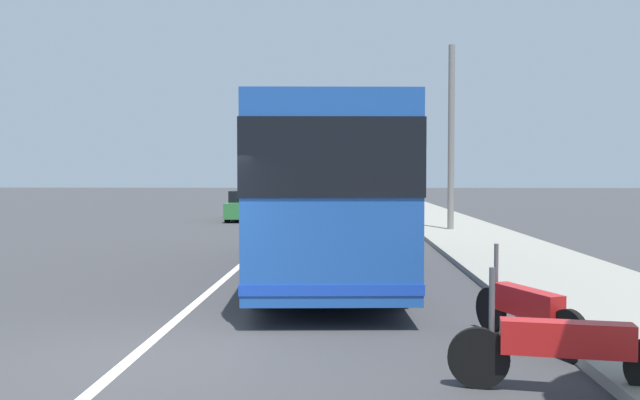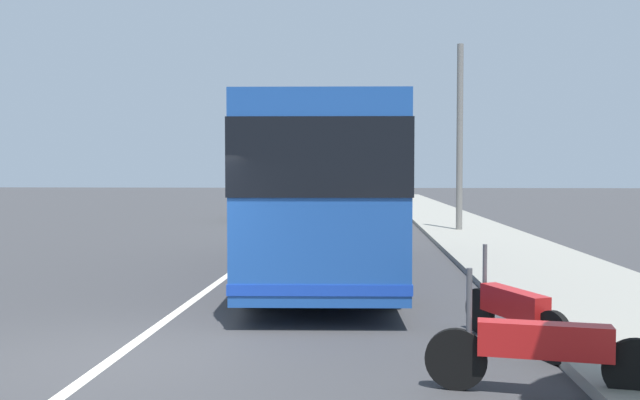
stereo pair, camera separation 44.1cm
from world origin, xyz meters
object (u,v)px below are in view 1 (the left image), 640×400
object	(u,v)px
car_side_street	(274,200)
car_oncoming	(248,206)
car_ahead_same_lane	(337,192)
motorcycle_mid_row	(565,347)
motorcycle_nearest_curb	(526,309)
coach_bus	(324,186)
utility_pole	(451,139)

from	to	relation	value
car_side_street	car_oncoming	bearing A→B (deg)	-5.25
car_side_street	car_ahead_same_lane	distance (m)	17.96
motorcycle_mid_row	car_side_street	world-z (taller)	car_side_street
motorcycle_nearest_curb	car_oncoming	size ratio (longest dim) A/B	0.45
motorcycle_mid_row	car_side_street	xyz separation A→B (m)	(35.15, 6.80, 0.19)
car_side_street	car_ahead_same_lane	world-z (taller)	same
coach_bus	car_side_street	size ratio (longest dim) A/B	2.40
coach_bus	car_ahead_same_lane	size ratio (longest dim) A/B	2.42
motorcycle_mid_row	utility_pole	distance (m)	19.19
motorcycle_nearest_curb	utility_pole	world-z (taller)	utility_pole
motorcycle_mid_row	utility_pole	world-z (taller)	utility_pole
coach_bus	utility_pole	world-z (taller)	utility_pole
car_side_street	utility_pole	distance (m)	18.68
coach_bus	motorcycle_nearest_curb	xyz separation A→B (m)	(-6.05, -2.83, -1.51)
car_oncoming	utility_pole	size ratio (longest dim) A/B	0.64
motorcycle_nearest_curb	car_ahead_same_lane	bearing A→B (deg)	-18.61
motorcycle_mid_row	car_ahead_same_lane	distance (m)	52.81
car_ahead_same_lane	motorcycle_nearest_curb	bearing A→B (deg)	-176.90
car_ahead_same_lane	coach_bus	bearing A→B (deg)	179.97
car_oncoming	utility_pole	xyz separation A→B (m)	(-6.77, -8.90, 2.92)
motorcycle_nearest_curb	car_oncoming	xyz separation A→B (m)	(23.70, 7.20, 0.21)
car_ahead_same_lane	utility_pole	bearing A→B (deg)	-172.27
car_ahead_same_lane	utility_pole	world-z (taller)	utility_pole
motorcycle_mid_row	car_oncoming	world-z (taller)	car_oncoming
coach_bus	motorcycle_mid_row	distance (m)	8.54
coach_bus	car_side_street	xyz separation A→B (m)	(27.19, 4.10, -1.32)
coach_bus	motorcycle_nearest_curb	size ratio (longest dim) A/B	5.30
motorcycle_mid_row	car_oncoming	xyz separation A→B (m)	(25.61, 7.07, 0.21)
car_side_street	motorcycle_mid_row	bearing A→B (deg)	7.32
motorcycle_mid_row	car_ahead_same_lane	world-z (taller)	car_ahead_same_lane
motorcycle_mid_row	utility_pole	size ratio (longest dim) A/B	0.32
motorcycle_nearest_curb	car_ahead_same_lane	world-z (taller)	car_ahead_same_lane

